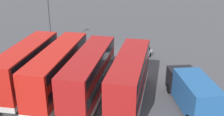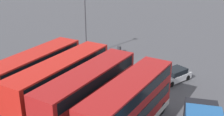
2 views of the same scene
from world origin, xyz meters
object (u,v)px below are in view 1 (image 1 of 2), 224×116
Objects in this scene: car_hatchback_silver at (140,54)px; lamp_post_tall at (49,14)px; bus_double_decker_third at (58,69)px; bus_double_decker_second at (90,74)px; box_truck_blue at (192,91)px; bus_double_decker_fourth at (27,66)px; waste_bin_yellow at (80,39)px; bus_double_decker_near_end at (130,78)px.

car_hatchback_silver is 14.07m from lamp_post_tall.
lamp_post_tall is at bearing -61.84° from bus_double_decker_third.
bus_double_decker_second is 9.59m from box_truck_blue.
lamp_post_tall is at bearing -76.05° from bus_double_decker_fourth.
box_truck_blue is (-16.41, 0.41, -0.74)m from bus_double_decker_fourth.
bus_double_decker_fourth reaches higher than waste_bin_yellow.
box_truck_blue is 12.58m from car_hatchback_silver.
bus_double_decker_near_end is 1.39× the size of box_truck_blue.
lamp_post_tall is at bearing -42.18° from bus_double_decker_near_end.
box_truck_blue is at bearing 135.72° from waste_bin_yellow.
lamp_post_tall is 9.25× the size of waste_bin_yellow.
waste_bin_yellow is (16.15, -15.75, -1.23)m from box_truck_blue.
bus_double_decker_second is at bearing 72.45° from car_hatchback_silver.
bus_double_decker_near_end is 5.73m from box_truck_blue.
car_hatchback_silver is at bearing -134.42° from bus_double_decker_fourth.
bus_double_decker_third is at bearing 118.16° from lamp_post_tall.
waste_bin_yellow is (10.47, -15.86, -1.97)m from bus_double_decker_near_end.
bus_double_decker_second is 3.40m from bus_double_decker_third.
bus_double_decker_second is 12.07× the size of waste_bin_yellow.
bus_double_decker_third is 15.93m from waste_bin_yellow.
waste_bin_yellow is (6.59, -15.85, -1.97)m from bus_double_decker_second.
bus_double_decker_fourth is at bearing -4.32° from bus_double_decker_second.
lamp_post_tall is (2.95, -11.86, 2.64)m from bus_double_decker_fourth.
bus_double_decker_second is 0.95× the size of bus_double_decker_third.
bus_double_decker_third is 1.53× the size of box_truck_blue.
lamp_post_tall reaches higher than bus_double_decker_fourth.
bus_double_decker_near_end is 0.96× the size of bus_double_decker_second.
box_truck_blue reaches higher than waste_bin_yellow.
box_truck_blue is 23.17m from lamp_post_tall.
car_hatchback_silver is (6.05, -10.98, -1.01)m from box_truck_blue.
bus_double_decker_near_end is at bearing 123.43° from waste_bin_yellow.
bus_double_decker_near_end is at bearing 176.92° from bus_double_decker_third.
waste_bin_yellow is (-3.21, -3.47, -4.61)m from lamp_post_tall.
bus_double_decker_second is 1.03× the size of bus_double_decker_fourth.
bus_double_decker_fourth is 14.90m from car_hatchback_silver.
bus_double_decker_third is 12.96m from box_truck_blue.
bus_double_decker_near_end is 10.74m from bus_double_decker_fourth.
lamp_post_tall is (13.68, -12.39, 2.64)m from bus_double_decker_near_end.
car_hatchback_silver is at bearing 174.45° from lamp_post_tall.
car_hatchback_silver is at bearing -88.08° from bus_double_decker_near_end.
lamp_post_tall is at bearing -5.55° from car_hatchback_silver.
box_truck_blue is at bearing 178.56° from bus_double_decker_fourth.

